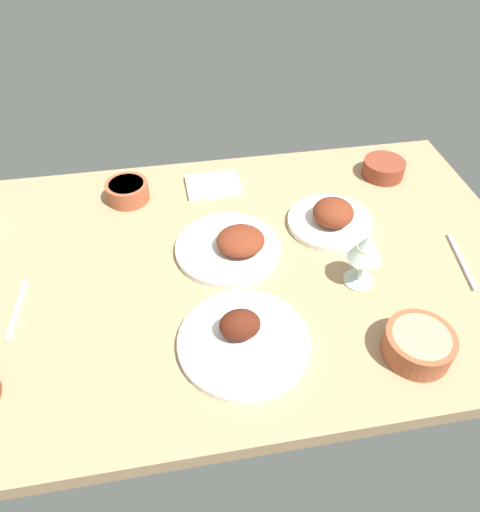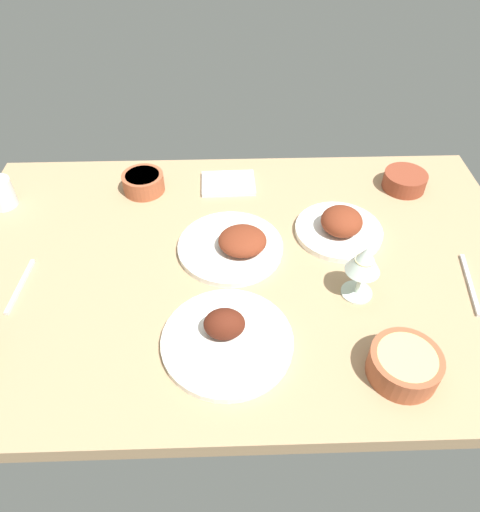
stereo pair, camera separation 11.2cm
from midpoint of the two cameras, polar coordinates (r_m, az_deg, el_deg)
dining_table at (r=115.04cm, az=-2.79°, el=-1.56°), size 140.00×90.00×4.00cm
plate_far_side at (r=123.10cm, az=8.45°, el=4.48°), size 22.17×22.17×7.74cm
plate_near_viewer at (r=97.16cm, az=-3.02°, el=-10.03°), size 27.04×27.04×7.56cm
plate_center_main at (r=114.98cm, az=-3.68°, el=1.16°), size 25.91×25.91×6.55cm
bowl_pasta at (r=98.96cm, az=17.74°, el=-10.25°), size 13.72×13.72×5.73cm
bowl_potatoes at (r=135.43cm, az=-15.79°, el=7.51°), size 11.55×11.55×5.23cm
bowl_cream at (r=144.55cm, az=14.83°, el=10.18°), size 11.96×11.96×4.82cm
wine_glass at (r=104.40cm, az=12.06°, el=0.58°), size 7.60×7.60×14.00cm
folded_napkin at (r=137.03cm, az=-5.64°, el=8.44°), size 15.43×11.61×1.20cm
fork_loose at (r=116.46cm, az=-27.86°, el=-5.89°), size 2.11×16.40×0.80cm
spoon_loose at (r=122.77cm, az=22.86°, el=-0.69°), size 3.99×18.75×0.80cm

